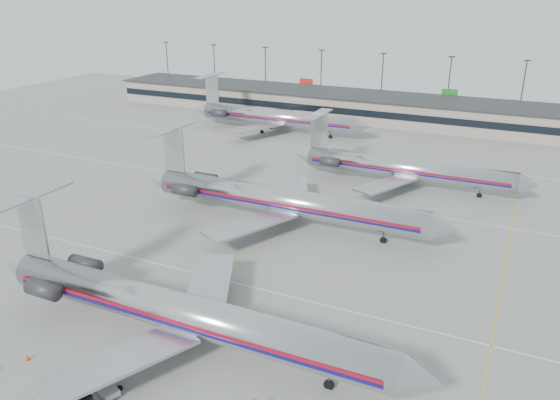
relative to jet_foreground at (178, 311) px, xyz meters
The scene contains 10 objects.
ground 4.99m from the jet_foreground, 141.46° to the left, with size 260.00×260.00×0.00m, color gray.
apron_markings 12.96m from the jet_foreground, 102.53° to the left, with size 160.00×0.15×0.02m, color silver.
terminal 100.16m from the jet_foreground, 91.54° to the left, with size 162.00×17.00×6.25m.
light_mast_row 114.29m from the jet_foreground, 91.35° to the left, with size 163.60×0.40×15.28m.
jet_foreground is the anchor object (origin of this frame).
jet_second_row 30.10m from the jet_foreground, 96.47° to the left, with size 47.79×28.14×12.51m.
jet_third_row 53.82m from the jet_foreground, 80.70° to the left, with size 41.50×25.53×11.35m.
jet_back_row 82.36m from the jet_foreground, 109.36° to the left, with size 45.27×27.85×12.38m.
belt_loader 9.12m from the jet_foreground, 103.85° to the right, with size 4.49×2.60×2.30m.
cone_left 14.35m from the jet_foreground, 143.80° to the right, with size 0.47×0.47×0.64m, color #E73E07.
Camera 1 is at (30.08, -38.00, 32.17)m, focal length 35.00 mm.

